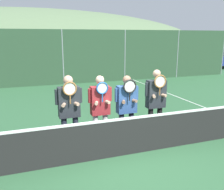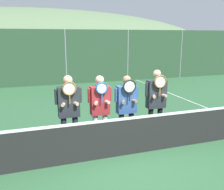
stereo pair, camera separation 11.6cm
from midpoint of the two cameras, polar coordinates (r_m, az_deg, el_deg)
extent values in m
plane|color=#2D5B38|center=(5.97, 3.07, -13.43)|extent=(120.00, 120.00, 0.00)
ellipsoid|color=#5B7551|center=(67.74, -18.25, 10.41)|extent=(94.67, 52.59, 18.41)
cube|color=beige|center=(22.96, -17.05, 9.56)|extent=(21.39, 5.00, 2.81)
cube|color=brown|center=(22.93, -17.33, 13.51)|extent=(21.89, 5.50, 0.36)
cylinder|color=gray|center=(14.33, -11.40, 8.43)|extent=(0.06, 0.06, 3.05)
cylinder|color=gray|center=(15.33, 2.74, 8.98)|extent=(0.06, 0.06, 3.05)
cylinder|color=gray|center=(17.11, 14.57, 9.02)|extent=(0.06, 0.06, 3.05)
cylinder|color=gray|center=(19.45, 23.86, 8.80)|extent=(0.06, 0.06, 3.05)
cube|color=#2D4C33|center=(14.33, -11.40, 8.43)|extent=(22.47, 0.02, 3.05)
cube|color=black|center=(5.79, 3.12, -9.61)|extent=(11.48, 0.02, 0.86)
cube|color=white|center=(5.63, 3.18, -5.36)|extent=(11.48, 0.03, 0.06)
cube|color=white|center=(10.54, 18.76, -2.14)|extent=(0.05, 16.00, 0.01)
cylinder|color=#232838|center=(5.96, -11.34, -9.06)|extent=(0.13, 0.13, 0.88)
cylinder|color=#232838|center=(6.00, -8.82, -8.81)|extent=(0.13, 0.13, 0.88)
cube|color=#282D33|center=(5.73, -10.40, -1.59)|extent=(0.48, 0.22, 0.70)
sphere|color=tan|center=(5.62, -10.61, 3.33)|extent=(0.22, 0.22, 0.22)
cylinder|color=#282D33|center=(5.66, -13.10, -0.47)|extent=(0.08, 0.08, 0.34)
cylinder|color=#282D33|center=(5.74, -7.85, -0.05)|extent=(0.08, 0.08, 0.34)
cylinder|color=tan|center=(5.63, -11.44, -2.06)|extent=(0.16, 0.27, 0.08)
cylinder|color=tan|center=(5.67, -9.04, -1.86)|extent=(0.16, 0.27, 0.08)
cylinder|color=#936033|center=(5.53, -10.13, -1.00)|extent=(0.03, 0.03, 0.20)
torus|color=#936033|center=(5.48, -10.23, 1.44)|extent=(0.31, 0.03, 0.31)
cylinder|color=silver|center=(5.48, -10.23, 1.44)|extent=(0.26, 0.00, 0.26)
cylinder|color=white|center=(6.11, -4.33, -8.35)|extent=(0.13, 0.13, 0.86)
cylinder|color=white|center=(6.18, -2.10, -8.08)|extent=(0.13, 0.13, 0.86)
cube|color=maroon|center=(5.91, -3.31, -1.24)|extent=(0.45, 0.22, 0.68)
sphere|color=#DBB293|center=(5.80, -3.37, 3.45)|extent=(0.20, 0.20, 0.20)
cylinder|color=maroon|center=(5.81, -5.68, -0.18)|extent=(0.08, 0.08, 0.33)
cylinder|color=maroon|center=(5.95, -1.02, 0.20)|extent=(0.08, 0.08, 0.33)
cylinder|color=#DBB293|center=(5.80, -4.11, -1.68)|extent=(0.16, 0.27, 0.08)
cylinder|color=#DBB293|center=(5.86, -2.00, -1.49)|extent=(0.16, 0.27, 0.08)
cylinder|color=#1E5BAD|center=(5.71, -2.81, -0.64)|extent=(0.03, 0.03, 0.20)
torus|color=#1E5BAD|center=(5.66, -2.83, 1.59)|extent=(0.28, 0.03, 0.28)
cylinder|color=silver|center=(5.66, -2.83, 1.59)|extent=(0.23, 0.00, 0.23)
cylinder|color=#232838|center=(6.26, 1.61, -7.85)|extent=(0.13, 0.13, 0.85)
cylinder|color=#232838|center=(6.35, 3.85, -7.55)|extent=(0.13, 0.13, 0.85)
cube|color=#335693|center=(6.07, 2.82, -0.99)|extent=(0.48, 0.22, 0.67)
sphere|color=#997056|center=(5.97, 2.87, 3.50)|extent=(0.20, 0.20, 0.20)
cylinder|color=#335693|center=(5.95, 0.47, 0.03)|extent=(0.08, 0.08, 0.33)
cylinder|color=#335693|center=(6.14, 5.12, 0.41)|extent=(0.08, 0.08, 0.33)
cylinder|color=#997056|center=(5.95, 2.08, -1.41)|extent=(0.16, 0.27, 0.08)
cylinder|color=#997056|center=(6.04, 4.20, -1.21)|extent=(0.16, 0.27, 0.08)
cylinder|color=black|center=(5.88, 3.50, -0.39)|extent=(0.03, 0.03, 0.20)
torus|color=black|center=(5.83, 3.53, 1.99)|extent=(0.33, 0.04, 0.33)
cylinder|color=silver|center=(5.83, 3.53, 1.99)|extent=(0.27, 0.00, 0.27)
cylinder|color=black|center=(6.58, 8.21, -6.67)|extent=(0.13, 0.13, 0.90)
cylinder|color=black|center=(6.70, 10.23, -6.37)|extent=(0.13, 0.13, 0.90)
cube|color=#282D33|center=(6.42, 9.50, 0.26)|extent=(0.48, 0.22, 0.71)
sphere|color=tan|center=(6.32, 9.68, 4.86)|extent=(0.20, 0.20, 0.20)
cylinder|color=#282D33|center=(6.26, 7.42, 1.32)|extent=(0.08, 0.08, 0.35)
cylinder|color=#282D33|center=(6.52, 11.58, 1.64)|extent=(0.08, 0.08, 0.35)
cylinder|color=tan|center=(6.29, 8.93, -0.14)|extent=(0.16, 0.27, 0.08)
cylinder|color=tan|center=(6.40, 10.82, 0.03)|extent=(0.16, 0.27, 0.08)
cylinder|color=#936033|center=(6.24, 10.33, 0.84)|extent=(0.03, 0.03, 0.20)
torus|color=#936033|center=(6.19, 10.43, 3.08)|extent=(0.33, 0.04, 0.33)
cylinder|color=silver|center=(6.19, 10.43, 3.08)|extent=(0.27, 0.00, 0.27)
cube|color=navy|center=(17.54, -20.52, 6.11)|extent=(4.40, 1.72, 0.87)
cube|color=#2D3842|center=(17.47, -20.73, 8.69)|extent=(2.42, 1.58, 0.71)
cylinder|color=black|center=(16.76, -15.52, 4.67)|extent=(0.60, 0.16, 0.60)
cylinder|color=black|center=(18.50, -15.96, 5.42)|extent=(0.60, 0.16, 0.60)
cube|color=navy|center=(18.03, -3.32, 7.11)|extent=(4.79, 1.78, 0.87)
cube|color=#2D3842|center=(17.96, -3.36, 9.63)|extent=(2.64, 1.64, 0.71)
cylinder|color=black|center=(17.74, 2.39, 5.60)|extent=(0.60, 0.16, 0.60)
cylinder|color=black|center=(19.43, 0.36, 6.28)|extent=(0.60, 0.16, 0.60)
cylinder|color=black|center=(16.83, -7.53, 5.07)|extent=(0.60, 0.16, 0.60)
cylinder|color=black|center=(18.60, -8.74, 5.81)|extent=(0.60, 0.16, 0.60)
cube|color=black|center=(20.47, 11.46, 7.45)|extent=(4.72, 1.70, 0.76)
cube|color=#2D3842|center=(20.41, 11.55, 9.38)|extent=(2.59, 1.56, 0.62)
cylinder|color=black|center=(20.63, 16.33, 6.16)|extent=(0.60, 0.16, 0.60)
cylinder|color=black|center=(22.05, 13.68, 6.75)|extent=(0.60, 0.16, 0.60)
cylinder|color=black|center=(19.00, 8.77, 5.97)|extent=(0.60, 0.16, 0.60)
cylinder|color=black|center=(20.54, 6.46, 6.58)|extent=(0.60, 0.16, 0.60)
cube|color=navy|center=(23.45, 23.54, 7.33)|extent=(4.75, 1.86, 0.76)
cube|color=#2D3842|center=(23.40, 23.70, 9.00)|extent=(2.61, 1.71, 0.62)
cylinder|color=black|center=(21.75, 22.15, 6.06)|extent=(0.60, 0.16, 0.60)
cylinder|color=black|center=(23.19, 19.04, 6.71)|extent=(0.60, 0.16, 0.60)
camera|label=1|loc=(0.06, -90.54, -0.13)|focal=40.00mm
camera|label=2|loc=(0.06, 89.46, 0.13)|focal=40.00mm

